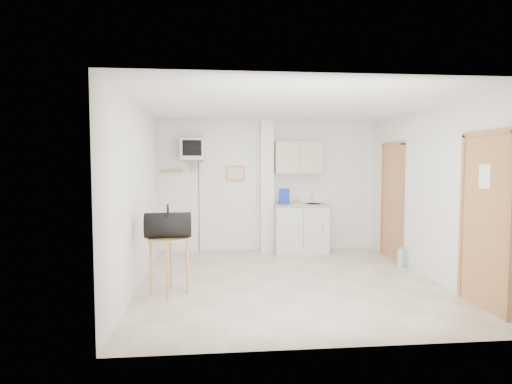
{
  "coord_description": "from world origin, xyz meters",
  "views": [
    {
      "loc": [
        -1.07,
        -5.99,
        1.71
      ],
      "look_at": [
        -0.41,
        0.6,
        1.25
      ],
      "focal_mm": 30.0,
      "sensor_mm": 36.0,
      "label": 1
    }
  ],
  "objects": [
    {
      "name": "crt_television",
      "position": [
        -1.45,
        2.02,
        1.94
      ],
      "size": [
        0.44,
        0.45,
        2.15
      ],
      "color": "slate",
      "rests_on": "ground"
    },
    {
      "name": "ground",
      "position": [
        0.0,
        0.0,
        0.0
      ],
      "size": [
        4.5,
        4.5,
        0.0
      ],
      "primitive_type": "plane",
      "color": "#BBAF96",
      "rests_on": "ground"
    },
    {
      "name": "round_table",
      "position": [
        -1.65,
        -0.44,
        0.62
      ],
      "size": [
        0.55,
        0.55,
        0.74
      ],
      "rotation": [
        0.0,
        0.0,
        0.03
      ],
      "color": "#BC8349",
      "rests_on": "ground"
    },
    {
      "name": "kitchenette",
      "position": [
        0.57,
        2.0,
        0.8
      ],
      "size": [
        1.03,
        0.58,
        2.1
      ],
      "color": "silver",
      "rests_on": "ground"
    },
    {
      "name": "water_bottle",
      "position": [
        1.98,
        0.65,
        0.15
      ],
      "size": [
        0.11,
        0.11,
        0.32
      ],
      "color": "#99BBCE",
      "rests_on": "ground"
    },
    {
      "name": "room_envelope",
      "position": [
        0.24,
        0.09,
        1.54
      ],
      "size": [
        4.24,
        4.54,
        2.55
      ],
      "color": "white",
      "rests_on": "ground"
    },
    {
      "name": "duffel_bag",
      "position": [
        -1.66,
        -0.47,
        0.91
      ],
      "size": [
        0.61,
        0.36,
        0.44
      ],
      "rotation": [
        0.0,
        0.0,
        0.07
      ],
      "color": "black",
      "rests_on": "round_table"
    }
  ]
}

